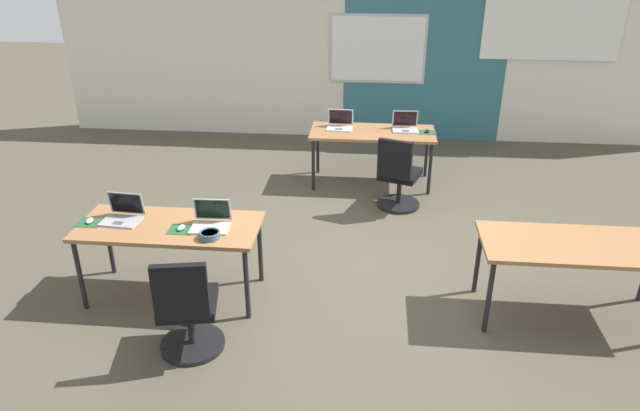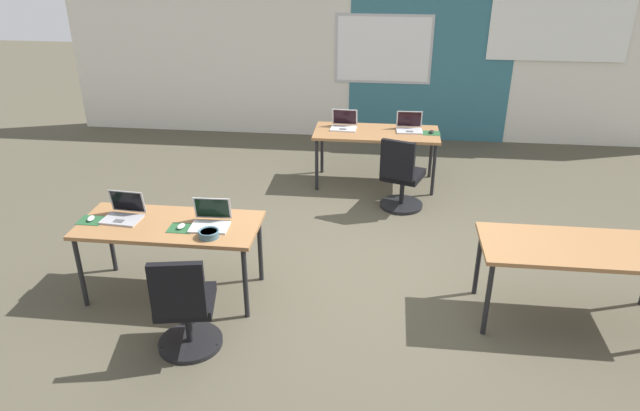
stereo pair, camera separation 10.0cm
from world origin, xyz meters
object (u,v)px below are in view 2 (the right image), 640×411
mouse_near_left_end (91,218)px  chair_far_right (401,180)px  laptop_far_right (409,127)px  snack_bowl (209,233)px  desk_far_center (376,136)px  desk_near_right (579,252)px  mouse_near_left_inner (181,226)px  desk_near_left (170,229)px  laptop_near_left_end (124,213)px  laptop_near_left_inner (211,220)px  laptop_far_left (344,124)px  chair_near_left_inner (185,311)px  mouse_far_right (432,132)px

mouse_near_left_end → chair_far_right: (2.78, 2.08, -0.36)m
laptop_far_right → snack_bowl: bearing=-121.7°
laptop_far_right → desk_far_center: bearing=-169.5°
desk_near_right → mouse_near_left_inner: size_ratio=14.92×
desk_near_right → desk_far_center: same height
desk_near_left → snack_bowl: 0.48m
laptop_near_left_end → snack_bowl: size_ratio=1.97×
laptop_near_left_inner → laptop_far_right: (1.79, 2.89, 0.00)m
mouse_near_left_inner → laptop_near_left_end: (-0.57, 0.13, 0.03)m
desk_near_left → mouse_near_left_inner: bearing=-29.5°
mouse_near_left_inner → chair_far_right: (1.94, 2.13, -0.36)m
desk_far_center → laptop_near_left_end: laptop_near_left_end is taller
laptop_near_left_end → mouse_near_left_end: bearing=-158.7°
mouse_near_left_inner → laptop_far_left: size_ratio=0.31×
mouse_near_left_end → laptop_far_left: laptop_far_left is taller
chair_near_left_inner → laptop_near_left_end: (-0.82, 0.85, 0.39)m
chair_near_left_inner → mouse_near_left_end: bearing=-45.8°
laptop_near_left_inner → chair_far_right: (1.70, 2.04, -0.39)m
desk_near_left → snack_bowl: size_ratio=9.01×
chair_near_left_inner → laptop_near_left_inner: bearing=-100.7°
mouse_far_right → laptop_far_left: laptop_far_left is taller
chair_far_right → mouse_far_right: bearing=-96.6°
desk_near_right → laptop_far_right: laptop_far_right is taller
laptop_near_left_end → mouse_near_left_end: size_ratio=3.31×
mouse_near_left_end → chair_far_right: size_ratio=0.12×
mouse_near_left_inner → chair_far_right: bearing=47.7°
snack_bowl → mouse_far_right: bearing=56.2°
mouse_near_left_end → chair_far_right: chair_far_right is taller
chair_near_left_inner → snack_bowl: 0.70m
desk_near_right → laptop_far_left: laptop_far_left is taller
desk_near_right → mouse_near_left_inner: 3.36m
laptop_near_left_inner → laptop_far_left: bearing=70.0°
mouse_near_left_inner → mouse_near_left_end: 0.85m
chair_far_right → laptop_far_right: bearing=-76.8°
laptop_far_right → laptop_near_left_end: bearing=-134.9°
laptop_far_right → chair_far_right: bearing=-98.5°
mouse_far_right → laptop_far_left: bearing=176.0°
mouse_near_left_end → desk_near_right: bearing=0.4°
desk_near_left → mouse_near_left_inner: (0.14, -0.08, 0.08)m
mouse_near_left_inner → mouse_far_right: bearing=51.4°
mouse_far_right → laptop_near_left_inner: bearing=-126.4°
desk_far_center → mouse_near_left_inner: mouse_near_left_inner is taller
desk_near_right → snack_bowl: snack_bowl is taller
mouse_near_left_inner → chair_far_right: chair_far_right is taller
mouse_near_left_inner → mouse_far_right: size_ratio=0.99×
desk_far_center → laptop_far_left: bearing=168.0°
desk_near_left → snack_bowl: snack_bowl is taller
desk_far_center → mouse_near_left_inner: (-1.61, -2.88, 0.08)m
desk_far_center → desk_near_left: bearing=-122.0°
laptop_near_left_inner → chair_near_left_inner: laptop_near_left_inner is taller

